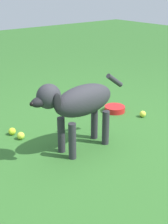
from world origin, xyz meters
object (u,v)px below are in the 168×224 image
at_px(dog, 79,103).
at_px(tennis_ball_2, 75,99).
at_px(tennis_ball_1, 21,136).
at_px(water_bowl, 115,109).
at_px(tennis_ball_0, 143,114).
at_px(tennis_ball_3, 12,131).

distance_m(dog, tennis_ball_2, 1.19).
bearing_deg(tennis_ball_1, water_bowl, 176.50).
bearing_deg(tennis_ball_0, tennis_ball_2, -71.65).
height_order(tennis_ball_0, tennis_ball_2, same).
distance_m(tennis_ball_0, tennis_ball_2, 0.84).
bearing_deg(tennis_ball_0, tennis_ball_1, -16.29).
relative_size(tennis_ball_0, tennis_ball_3, 1.00).
relative_size(dog, tennis_ball_0, 14.05).
height_order(tennis_ball_0, water_bowl, tennis_ball_0).
height_order(tennis_ball_2, water_bowl, tennis_ball_2).
relative_size(tennis_ball_0, water_bowl, 0.30).
xyz_separation_m(tennis_ball_0, tennis_ball_2, (0.26, -0.80, 0.00)).
bearing_deg(tennis_ball_1, tennis_ball_2, -154.80).
height_order(dog, tennis_ball_1, dog).
height_order(dog, water_bowl, dog).
bearing_deg(water_bowl, dog, 26.63).
relative_size(tennis_ball_1, tennis_ball_3, 1.00).
height_order(dog, tennis_ball_0, dog).
height_order(tennis_ball_2, tennis_ball_3, same).
bearing_deg(tennis_ball_0, dog, 7.19).
xyz_separation_m(tennis_ball_1, tennis_ball_3, (0.02, -0.13, 0.00)).
bearing_deg(dog, tennis_ball_3, -65.24).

